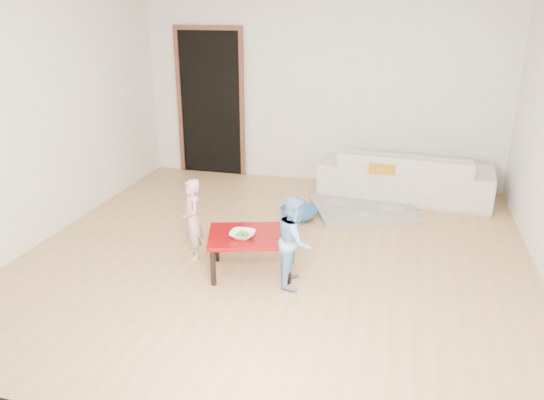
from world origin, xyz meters
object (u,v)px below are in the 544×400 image
at_px(sofa, 405,174).
at_px(red_table, 251,253).
at_px(bowl, 242,235).
at_px(child_blue, 295,241).
at_px(child_pink, 192,220).
at_px(basin, 299,213).

height_order(sofa, red_table, sofa).
distance_m(bowl, child_blue, 0.50).
xyz_separation_m(bowl, child_pink, (-0.59, 0.24, -0.01)).
bearing_deg(bowl, child_blue, -1.41).
relative_size(red_table, child_blue, 0.93).
xyz_separation_m(sofa, child_pink, (-1.99, -2.34, 0.09)).
bearing_deg(child_pink, red_table, 41.23).
bearing_deg(bowl, red_table, 61.66).
bearing_deg(basin, sofa, 42.73).
height_order(red_table, child_blue, child_blue).
bearing_deg(sofa, child_pink, 54.76).
bearing_deg(bowl, sofa, 61.52).
bearing_deg(child_pink, sofa, 104.13).
relative_size(red_table, child_pink, 0.95).
xyz_separation_m(red_table, child_blue, (0.45, -0.10, 0.22)).
bearing_deg(bowl, basin, 81.64).
height_order(sofa, basin, sofa).
bearing_deg(sofa, basin, 47.89).
bearing_deg(sofa, red_table, 66.66).
height_order(red_table, bowl, bowl).
height_order(child_pink, basin, child_pink).
relative_size(red_table, basin, 1.78).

